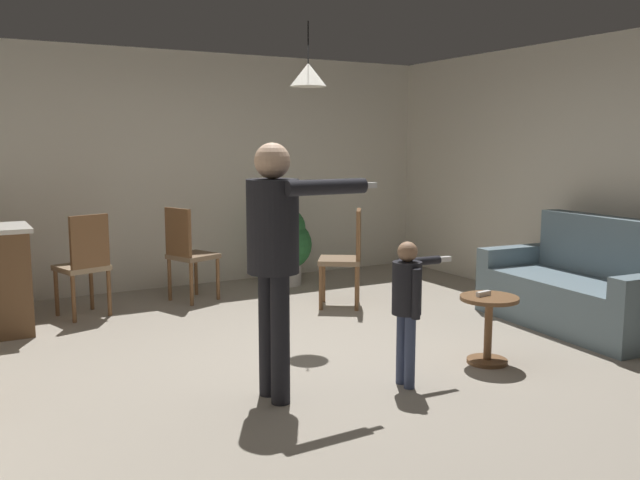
{
  "coord_description": "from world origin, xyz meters",
  "views": [
    {
      "loc": [
        -2.45,
        -4.46,
        1.67
      ],
      "look_at": [
        -0.2,
        -0.41,
        1.0
      ],
      "focal_mm": 37.95,
      "sensor_mm": 36.0,
      "label": 1
    }
  ],
  "objects_px": {
    "person_adult": "(275,243)",
    "side_table_by_couch": "(489,321)",
    "dining_chair_near_wall": "(347,254)",
    "dining_chair_by_counter": "(187,250)",
    "spare_remote_on_table": "(483,294)",
    "person_child": "(408,297)",
    "dining_chair_spare": "(85,261)",
    "potted_plant_corner": "(286,243)",
    "couch_floral": "(581,290)"
  },
  "relations": [
    {
      "from": "couch_floral",
      "to": "potted_plant_corner",
      "type": "bearing_deg",
      "value": 31.89
    },
    {
      "from": "person_adult",
      "to": "spare_remote_on_table",
      "type": "relative_size",
      "value": 12.85
    },
    {
      "from": "person_child",
      "to": "dining_chair_by_counter",
      "type": "xyz_separation_m",
      "value": [
        -0.52,
        3.16,
        -0.08
      ]
    },
    {
      "from": "dining_chair_by_counter",
      "to": "potted_plant_corner",
      "type": "distance_m",
      "value": 1.31
    },
    {
      "from": "side_table_by_couch",
      "to": "spare_remote_on_table",
      "type": "xyz_separation_m",
      "value": [
        -0.03,
        0.03,
        0.21
      ]
    },
    {
      "from": "person_adult",
      "to": "dining_chair_near_wall",
      "type": "relative_size",
      "value": 1.67
    },
    {
      "from": "person_child",
      "to": "spare_remote_on_table",
      "type": "distance_m",
      "value": 0.81
    },
    {
      "from": "person_child",
      "to": "spare_remote_on_table",
      "type": "xyz_separation_m",
      "value": [
        0.8,
        0.13,
        -0.09
      ]
    },
    {
      "from": "person_adult",
      "to": "dining_chair_spare",
      "type": "relative_size",
      "value": 1.67
    },
    {
      "from": "dining_chair_near_wall",
      "to": "potted_plant_corner",
      "type": "relative_size",
      "value": 1.09
    },
    {
      "from": "dining_chair_by_counter",
      "to": "potted_plant_corner",
      "type": "relative_size",
      "value": 1.09
    },
    {
      "from": "couch_floral",
      "to": "spare_remote_on_table",
      "type": "bearing_deg",
      "value": 107.37
    },
    {
      "from": "person_child",
      "to": "dining_chair_near_wall",
      "type": "bearing_deg",
      "value": 162.89
    },
    {
      "from": "side_table_by_couch",
      "to": "dining_chair_spare",
      "type": "xyz_separation_m",
      "value": [
        -2.42,
        2.91,
        0.22
      ]
    },
    {
      "from": "person_adult",
      "to": "side_table_by_couch",
      "type": "bearing_deg",
      "value": 83.73
    },
    {
      "from": "dining_chair_by_counter",
      "to": "dining_chair_spare",
      "type": "relative_size",
      "value": 1.0
    },
    {
      "from": "dining_chair_near_wall",
      "to": "potted_plant_corner",
      "type": "distance_m",
      "value": 1.26
    },
    {
      "from": "person_child",
      "to": "potted_plant_corner",
      "type": "height_order",
      "value": "person_child"
    },
    {
      "from": "dining_chair_spare",
      "to": "person_child",
      "type": "bearing_deg",
      "value": -78.56
    },
    {
      "from": "dining_chair_by_counter",
      "to": "potted_plant_corner",
      "type": "height_order",
      "value": "dining_chair_by_counter"
    },
    {
      "from": "person_child",
      "to": "dining_chair_by_counter",
      "type": "distance_m",
      "value": 3.21
    },
    {
      "from": "dining_chair_near_wall",
      "to": "dining_chair_by_counter",
      "type": "bearing_deg",
      "value": 87.2
    },
    {
      "from": "dining_chair_by_counter",
      "to": "dining_chair_spare",
      "type": "bearing_deg",
      "value": -102.38
    },
    {
      "from": "dining_chair_near_wall",
      "to": "potted_plant_corner",
      "type": "bearing_deg",
      "value": 37.02
    },
    {
      "from": "person_adult",
      "to": "dining_chair_by_counter",
      "type": "bearing_deg",
      "value": 170.95
    },
    {
      "from": "dining_chair_by_counter",
      "to": "dining_chair_near_wall",
      "type": "height_order",
      "value": "same"
    },
    {
      "from": "dining_chair_spare",
      "to": "dining_chair_near_wall",
      "type": "bearing_deg",
      "value": -35.66
    },
    {
      "from": "person_adult",
      "to": "dining_chair_near_wall",
      "type": "bearing_deg",
      "value": 136.47
    },
    {
      "from": "potted_plant_corner",
      "to": "dining_chair_spare",
      "type": "bearing_deg",
      "value": -170.03
    },
    {
      "from": "couch_floral",
      "to": "side_table_by_couch",
      "type": "relative_size",
      "value": 3.57
    },
    {
      "from": "couch_floral",
      "to": "dining_chair_near_wall",
      "type": "relative_size",
      "value": 1.86
    },
    {
      "from": "couch_floral",
      "to": "person_child",
      "type": "height_order",
      "value": "person_child"
    },
    {
      "from": "dining_chair_spare",
      "to": "spare_remote_on_table",
      "type": "bearing_deg",
      "value": -66.77
    },
    {
      "from": "spare_remote_on_table",
      "to": "person_child",
      "type": "bearing_deg",
      "value": -171.07
    },
    {
      "from": "side_table_by_couch",
      "to": "person_adult",
      "type": "height_order",
      "value": "person_adult"
    },
    {
      "from": "person_adult",
      "to": "dining_chair_near_wall",
      "type": "distance_m",
      "value": 2.64
    },
    {
      "from": "person_child",
      "to": "dining_chair_by_counter",
      "type": "relative_size",
      "value": 1.01
    },
    {
      "from": "couch_floral",
      "to": "person_adult",
      "type": "bearing_deg",
      "value": 98.77
    },
    {
      "from": "couch_floral",
      "to": "potted_plant_corner",
      "type": "xyz_separation_m",
      "value": [
        -1.54,
        2.93,
        0.17
      ]
    },
    {
      "from": "person_adult",
      "to": "dining_chair_spare",
      "type": "distance_m",
      "value": 2.91
    },
    {
      "from": "person_child",
      "to": "potted_plant_corner",
      "type": "relative_size",
      "value": 1.11
    },
    {
      "from": "dining_chair_spare",
      "to": "spare_remote_on_table",
      "type": "relative_size",
      "value": 7.69
    },
    {
      "from": "couch_floral",
      "to": "dining_chair_by_counter",
      "type": "xyz_separation_m",
      "value": [
        -2.83,
        2.69,
        0.21
      ]
    },
    {
      "from": "potted_plant_corner",
      "to": "spare_remote_on_table",
      "type": "xyz_separation_m",
      "value": [
        0.04,
        -3.29,
        0.03
      ]
    },
    {
      "from": "side_table_by_couch",
      "to": "potted_plant_corner",
      "type": "xyz_separation_m",
      "value": [
        -0.07,
        3.32,
        0.18
      ]
    },
    {
      "from": "dining_chair_by_counter",
      "to": "potted_plant_corner",
      "type": "bearing_deg",
      "value": 79.92
    },
    {
      "from": "spare_remote_on_table",
      "to": "dining_chair_by_counter",
      "type": "bearing_deg",
      "value": 113.51
    },
    {
      "from": "potted_plant_corner",
      "to": "person_adult",
      "type": "bearing_deg",
      "value": -117.32
    },
    {
      "from": "dining_chair_spare",
      "to": "person_adult",
      "type": "bearing_deg",
      "value": -92.37
    },
    {
      "from": "dining_chair_by_counter",
      "to": "dining_chair_near_wall",
      "type": "xyz_separation_m",
      "value": [
        1.35,
        -1.0,
        0.0
      ]
    }
  ]
}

